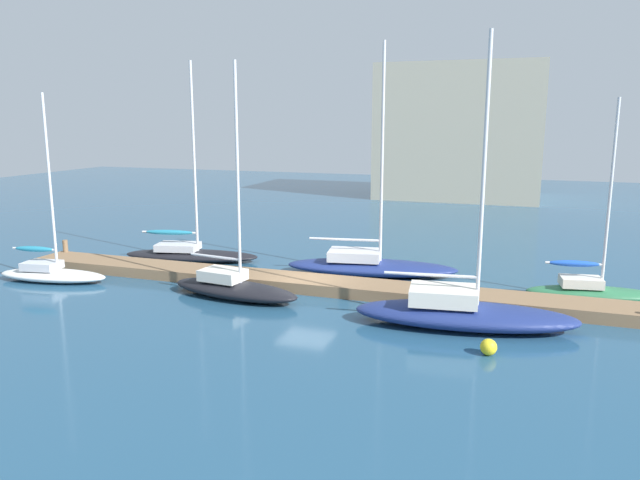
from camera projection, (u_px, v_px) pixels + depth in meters
ground_plane at (306, 289)px, 28.88m from camera, size 120.00×120.00×0.00m
dock_pier at (306, 283)px, 28.83m from camera, size 30.84×2.15×0.53m
dock_piling_near_end at (66, 250)px, 34.48m from camera, size 0.28×0.28×1.21m
sailboat_0 at (51, 271)px, 30.15m from camera, size 5.87×2.53×9.20m
sailboat_1 at (189, 252)px, 34.54m from camera, size 8.04×3.75×11.06m
sailboat_2 at (233, 286)px, 27.33m from camera, size 6.60×2.76×10.40m
sailboat_3 at (369, 265)px, 31.41m from camera, size 9.16×3.98×11.71m
sailboat_4 at (462, 312)px, 23.45m from camera, size 8.81×3.71×11.10m
sailboat_5 at (592, 289)px, 26.89m from camera, size 6.00×2.51×8.87m
mooring_buoy_yellow at (489, 347)px, 20.70m from camera, size 0.58×0.58×0.58m
harbor_building_distant at (461, 132)px, 62.15m from camera, size 16.04×11.33×13.35m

